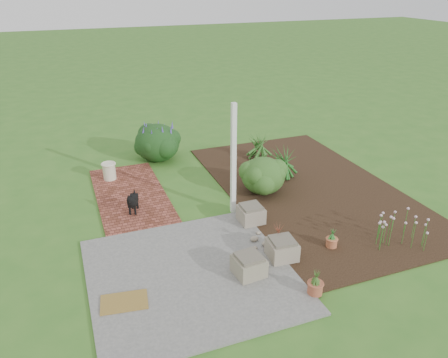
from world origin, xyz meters
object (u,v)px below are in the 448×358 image
object	(u,v)px
black_dog	(133,201)
evergreen_shrub	(263,175)
cream_ceramic_urn	(109,171)
stone_trough_near	(282,249)

from	to	relation	value
black_dog	evergreen_shrub	xyz separation A→B (m)	(3.13, -0.05, 0.14)
cream_ceramic_urn	evergreen_shrub	size ratio (longest dim) A/B	0.41
black_dog	evergreen_shrub	world-z (taller)	evergreen_shrub
stone_trough_near	evergreen_shrub	bearing A→B (deg)	71.89
black_dog	cream_ceramic_urn	size ratio (longest dim) A/B	1.29
black_dog	evergreen_shrub	size ratio (longest dim) A/B	0.52
cream_ceramic_urn	stone_trough_near	bearing A→B (deg)	-61.53
cream_ceramic_urn	evergreen_shrub	world-z (taller)	evergreen_shrub
black_dog	cream_ceramic_urn	bearing A→B (deg)	118.08
cream_ceramic_urn	evergreen_shrub	bearing A→B (deg)	-31.02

